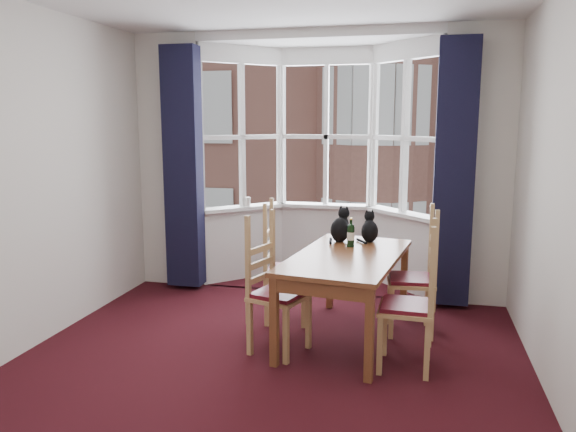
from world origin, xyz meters
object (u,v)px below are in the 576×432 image
(chair_left_far, at_px, (278,271))
(cat_left, at_px, (340,228))
(chair_left_near, at_px, (270,294))
(candle_tall, at_px, (248,202))
(chair_right_near, at_px, (418,309))
(cat_right, at_px, (370,229))
(wine_bottle, at_px, (351,234))
(chair_right_far, at_px, (421,281))
(dining_table, at_px, (347,264))

(chair_left_far, height_order, cat_left, cat_left)
(chair_left_near, relative_size, candle_tall, 8.35)
(chair_right_near, height_order, cat_right, cat_right)
(cat_right, height_order, candle_tall, cat_right)
(chair_left_near, xyz_separation_m, chair_right_near, (1.18, -0.10, 0.00))
(chair_right_near, bearing_deg, cat_left, 126.85)
(cat_right, xyz_separation_m, candle_tall, (-1.51, 1.05, 0.06))
(chair_left_far, distance_m, wine_bottle, 0.78)
(cat_left, bearing_deg, chair_right_near, -53.15)
(chair_left_far, height_order, chair_right_near, same)
(chair_right_far, bearing_deg, cat_right, 151.19)
(dining_table, relative_size, wine_bottle, 6.36)
(cat_right, bearing_deg, chair_left_far, -164.23)
(dining_table, relative_size, cat_left, 4.86)
(chair_left_far, xyz_separation_m, chair_right_far, (1.31, -0.03, 0.00))
(dining_table, xyz_separation_m, candle_tall, (-1.38, 1.61, 0.26))
(chair_left_near, height_order, cat_left, cat_left)
(chair_right_near, relative_size, candle_tall, 8.35)
(chair_left_far, bearing_deg, cat_right, 15.77)
(chair_right_near, distance_m, wine_bottle, 1.06)
(chair_right_near, height_order, candle_tall, candle_tall)
(chair_right_near, height_order, chair_right_far, same)
(dining_table, relative_size, chair_left_far, 1.81)
(chair_right_far, distance_m, cat_left, 0.88)
(cat_left, distance_m, cat_right, 0.27)
(dining_table, xyz_separation_m, chair_left_near, (-0.58, -0.37, -0.20))
(wine_bottle, relative_size, candle_tall, 2.38)
(chair_left_near, distance_m, chair_left_far, 0.70)
(chair_left_near, height_order, wine_bottle, wine_bottle)
(dining_table, distance_m, chair_right_far, 0.71)
(chair_left_far, xyz_separation_m, wine_bottle, (0.68, -0.02, 0.39))
(dining_table, bearing_deg, cat_left, 104.44)
(chair_left_far, relative_size, cat_left, 2.69)
(chair_right_near, bearing_deg, cat_right, 114.27)
(chair_left_near, distance_m, wine_bottle, 0.97)
(cat_left, relative_size, candle_tall, 3.11)
(dining_table, bearing_deg, cat_right, 76.21)
(chair_right_near, distance_m, cat_right, 1.19)
(cat_right, bearing_deg, wine_bottle, -119.77)
(cat_right, distance_m, candle_tall, 1.84)
(chair_right_far, relative_size, cat_left, 2.69)
(candle_tall, bearing_deg, cat_left, -41.50)
(cat_left, distance_m, candle_tall, 1.66)
(chair_left_far, relative_size, chair_right_far, 1.00)
(chair_left_far, relative_size, cat_right, 3.02)
(chair_left_near, distance_m, cat_right, 1.24)
(chair_left_near, bearing_deg, chair_right_far, 28.69)
(wine_bottle, bearing_deg, cat_right, 60.23)
(chair_right_near, distance_m, candle_tall, 2.90)
(chair_left_near, bearing_deg, wine_bottle, 49.53)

